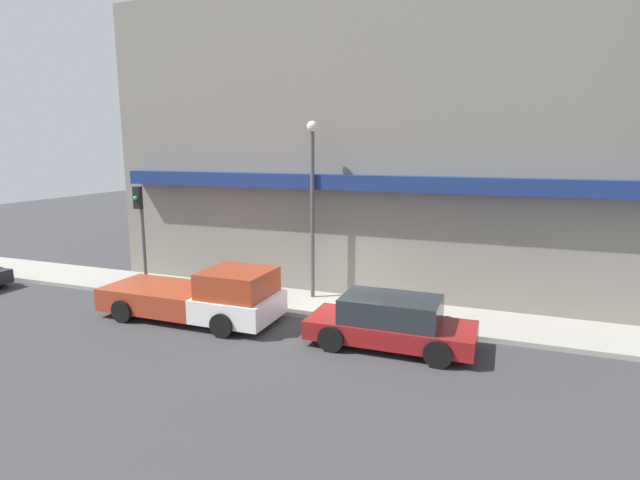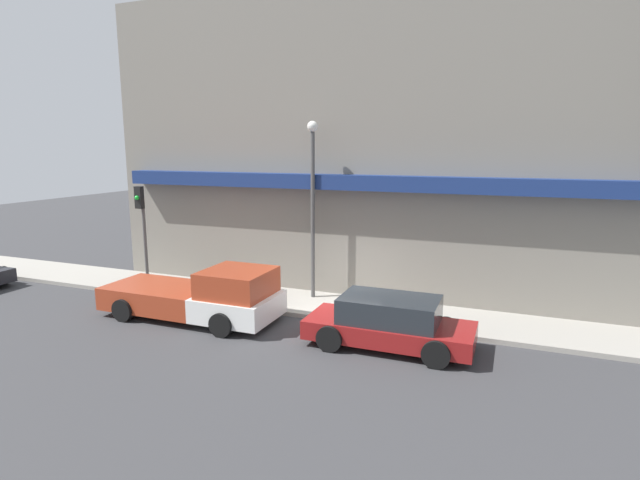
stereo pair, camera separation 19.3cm
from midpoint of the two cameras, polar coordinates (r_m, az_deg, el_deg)
ground_plane at (r=15.48m, az=1.21°, el=-9.40°), size 80.00×80.00×0.00m
sidewalk at (r=16.58m, az=2.68°, el=-7.78°), size 36.00×2.51×0.14m
building at (r=18.36m, az=5.57°, el=10.71°), size 19.80×3.80×10.99m
pickup_truck at (r=15.92m, az=-13.70°, el=-6.29°), size 5.67×2.30×1.70m
parked_car at (r=13.62m, az=7.66°, el=-9.30°), size 4.44×1.98×1.38m
fire_hydrant at (r=15.16m, az=12.69°, el=-8.28°), size 0.19×0.19×0.63m
street_lamp at (r=16.83m, az=-1.21°, el=5.66°), size 0.36×0.36×5.99m
traffic_light at (r=19.31m, az=-20.08°, el=2.29°), size 0.28×0.42×3.76m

